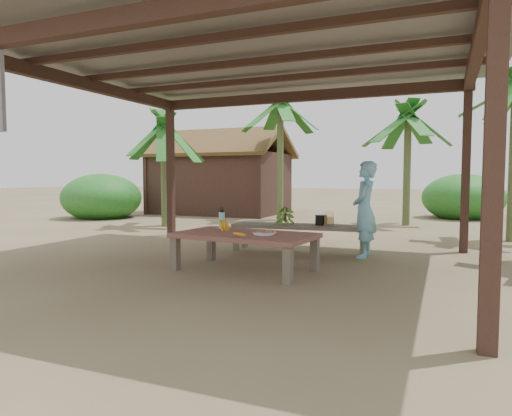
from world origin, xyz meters
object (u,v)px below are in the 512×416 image
at_px(cooking_pot, 321,220).
at_px(water_flask, 222,220).
at_px(work_table, 245,238).
at_px(woman, 365,210).
at_px(bench, 300,228).
at_px(ripe_banana_bunch, 221,225).
at_px(plate, 264,233).

bearing_deg(cooking_pot, water_flask, -125.46).
xyz_separation_m(work_table, woman, (1.29, 1.61, 0.30)).
distance_m(bench, woman, 1.12).
distance_m(water_flask, woman, 2.21).
xyz_separation_m(bench, cooking_pot, (0.32, 0.11, 0.13)).
bearing_deg(cooking_pot, bench, -161.15).
distance_m(work_table, ripe_banana_bunch, 0.48).
bearing_deg(water_flask, ripe_banana_bunch, -68.00).
bearing_deg(woman, work_table, -40.63).
bearing_deg(ripe_banana_bunch, woman, 39.96).
bearing_deg(work_table, woman, 57.40).
bearing_deg(plate, bench, 91.93).
relative_size(water_flask, cooking_pot, 1.68).
bearing_deg(work_table, bench, 88.32).
bearing_deg(plate, water_flask, 154.80).
xyz_separation_m(plate, woman, (1.00, 1.66, 0.22)).
distance_m(plate, water_flask, 0.88).
distance_m(work_table, cooking_pot, 1.89).
bearing_deg(ripe_banana_bunch, work_table, -20.31).
relative_size(plate, cooking_pot, 1.55).
distance_m(plate, cooking_pot, 1.88).
height_order(work_table, water_flask, water_flask).
bearing_deg(plate, ripe_banana_bunch, 163.69).
relative_size(work_table, ripe_banana_bunch, 7.66).
distance_m(work_table, bench, 1.71).
height_order(bench, woman, woman).
relative_size(work_table, woman, 1.28).
bearing_deg(water_flask, woman, 35.69).
bearing_deg(woman, bench, -96.60).
distance_m(ripe_banana_bunch, water_flask, 0.18).
relative_size(ripe_banana_bunch, cooking_pot, 1.36).
bearing_deg(bench, plate, -92.91).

